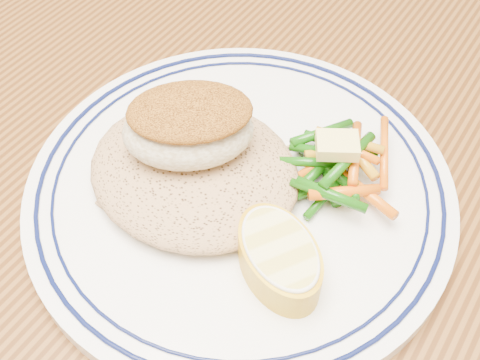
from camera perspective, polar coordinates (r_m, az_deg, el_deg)
name	(u,v)px	position (r m, az deg, el deg)	size (l,w,h in m)	color
dining_table	(201,246)	(0.52, -3.68, -6.25)	(1.50, 0.90, 0.75)	#4B290F
plate	(240,190)	(0.42, 0.00, -0.91)	(0.30, 0.30, 0.02)	white
rice_pilaf	(194,167)	(0.41, -4.41, 1.22)	(0.15, 0.13, 0.03)	#A47D52
fish_fillet	(189,126)	(0.39, -4.90, 5.14)	(0.11, 0.10, 0.04)	beige
vegetable_pile	(339,165)	(0.41, 9.34, 1.42)	(0.09, 0.10, 0.03)	#14540A
butter_pat	(337,145)	(0.40, 9.21, 3.28)	(0.03, 0.02, 0.01)	#FAE87A
lemon_wedge	(279,257)	(0.36, 3.74, -7.32)	(0.09, 0.09, 0.03)	gold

